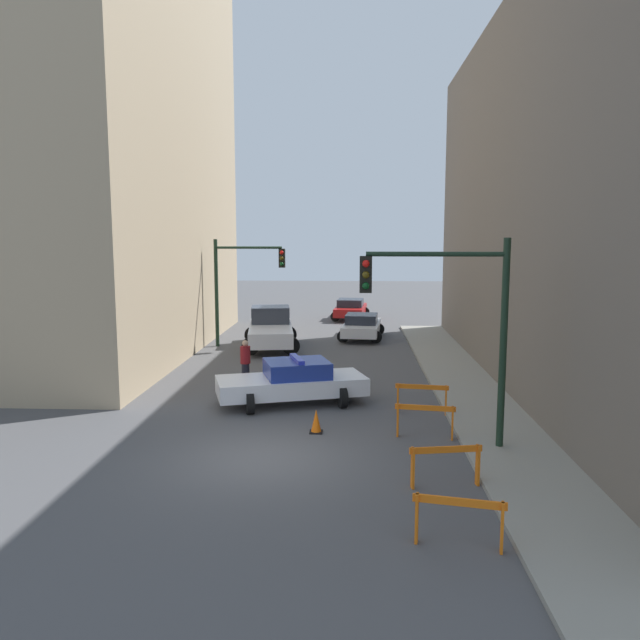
{
  "coord_description": "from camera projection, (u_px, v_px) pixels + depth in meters",
  "views": [
    {
      "loc": [
        2.18,
        -14.43,
        5.36
      ],
      "look_at": [
        0.95,
        8.98,
        2.19
      ],
      "focal_mm": 35.0,
      "sensor_mm": 36.0,
      "label": 1
    }
  ],
  "objects": [
    {
      "name": "ground_plane",
      "position": [
        262.0,
        459.0,
        15.11
      ],
      "size": [
        120.0,
        120.0,
        0.0
      ],
      "primitive_type": "plane",
      "color": "#4C4C4F"
    },
    {
      "name": "sidewalk_right",
      "position": [
        521.0,
        461.0,
        14.78
      ],
      "size": [
        2.4,
        44.0,
        0.12
      ],
      "color": "gray",
      "rests_on": "ground_plane"
    },
    {
      "name": "barrier_corner",
      "position": [
        422.0,
        394.0,
        18.86
      ],
      "size": [
        1.59,
        0.37,
        0.9
      ],
      "rotation": [
        0.0,
        0.0,
        -0.14
      ],
      "color": "orange",
      "rests_on": "ground_plane"
    },
    {
      "name": "building_corner_left",
      "position": [
        38.0,
        79.0,
        27.93
      ],
      "size": [
        14.0,
        20.0,
        24.69
      ],
      "color": "tan",
      "rests_on": "ground_plane"
    },
    {
      "name": "parked_car_mid",
      "position": [
        351.0,
        309.0,
        40.4
      ],
      "size": [
        2.53,
        4.45,
        1.31
      ],
      "rotation": [
        0.0,
        0.0,
        -0.09
      ],
      "color": "maroon",
      "rests_on": "ground_plane"
    },
    {
      "name": "pedestrian_crossing",
      "position": [
        245.0,
        362.0,
        22.35
      ],
      "size": [
        0.39,
        0.39,
        1.66
      ],
      "rotation": [
        0.0,
        0.0,
        0.07
      ],
      "color": "black",
      "rests_on": "ground_plane"
    },
    {
      "name": "traffic_cone",
      "position": [
        316.0,
        421.0,
        17.07
      ],
      "size": [
        0.36,
        0.36,
        0.66
      ],
      "color": "black",
      "rests_on": "ground_plane"
    },
    {
      "name": "traffic_light_far",
      "position": [
        239.0,
        277.0,
        29.98
      ],
      "size": [
        3.44,
        0.35,
        5.2
      ],
      "color": "black",
      "rests_on": "ground_plane"
    },
    {
      "name": "police_car",
      "position": [
        293.0,
        382.0,
        19.97
      ],
      "size": [
        5.04,
        3.18,
        1.52
      ],
      "rotation": [
        0.0,
        0.0,
        1.87
      ],
      "color": "white",
      "rests_on": "ground_plane"
    },
    {
      "name": "white_truck",
      "position": [
        271.0,
        329.0,
        30.08
      ],
      "size": [
        3.09,
        5.62,
        1.9
      ],
      "rotation": [
        0.0,
        0.0,
        0.13
      ],
      "color": "silver",
      "rests_on": "ground_plane"
    },
    {
      "name": "barrier_mid",
      "position": [
        446.0,
        459.0,
        13.34
      ],
      "size": [
        1.59,
        0.41,
        0.9
      ],
      "rotation": [
        0.0,
        0.0,
        0.17
      ],
      "color": "orange",
      "rests_on": "ground_plane"
    },
    {
      "name": "barrier_front",
      "position": [
        459.0,
        514.0,
        10.72
      ],
      "size": [
        1.58,
        0.45,
        0.9
      ],
      "rotation": [
        0.0,
        0.0,
        -0.2
      ],
      "color": "orange",
      "rests_on": "ground_plane"
    },
    {
      "name": "parked_car_near",
      "position": [
        362.0,
        326.0,
        32.65
      ],
      "size": [
        2.54,
        4.45,
        1.31
      ],
      "rotation": [
        0.0,
        0.0,
        -0.09
      ],
      "color": "silver",
      "rests_on": "ground_plane"
    },
    {
      "name": "traffic_light_near",
      "position": [
        456.0,
        311.0,
        15.29
      ],
      "size": [
        3.64,
        0.35,
        5.2
      ],
      "color": "black",
      "rests_on": "sidewalk_right"
    },
    {
      "name": "barrier_back",
      "position": [
        425.0,
        416.0,
        16.57
      ],
      "size": [
        1.59,
        0.37,
        0.9
      ],
      "rotation": [
        0.0,
        0.0,
        -0.15
      ],
      "color": "orange",
      "rests_on": "ground_plane"
    }
  ]
}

